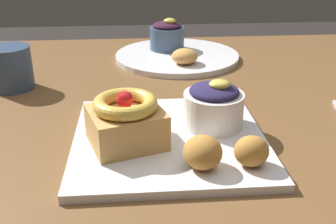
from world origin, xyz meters
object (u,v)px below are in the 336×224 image
Objects in this scene: cake_slice at (126,121)px; front_plate at (169,139)px; berry_ramekin at (214,105)px; back_pastry at (185,56)px; back_ramekin at (167,35)px; coffee_mug at (10,68)px; back_plate at (177,56)px; fritter_front at (203,152)px; fritter_middle at (251,151)px.

front_plate is at bearing 17.06° from cake_slice.
berry_ramekin is at bearing 22.00° from front_plate.
back_ramekin is at bearing 103.75° from back_pastry.
coffee_mug is at bearing 139.42° from front_plate.
back_pastry is at bearing 70.89° from cake_slice.
cake_slice is (-0.06, -0.02, 0.04)m from front_plate.
back_plate is 0.06m from back_ramekin.
fritter_front is 0.60× the size of back_ramekin.
back_ramekin is (0.09, 0.47, -0.00)m from cake_slice.
coffee_mug reaches higher than fritter_middle.
front_plate is at bearing -94.13° from back_ramekin.
back_plate is 3.47× the size of back_ramekin.
fritter_front is 0.43m from back_pastry.
back_plate is (-0.02, 0.38, -0.04)m from berry_ramekin.
cake_slice reaches higher than coffee_mug.
fritter_middle is 0.51m from coffee_mug.
cake_slice reaches higher than front_plate.
back_plate is at bearing 96.78° from back_pastry.
fritter_middle is (0.16, -0.07, -0.01)m from cake_slice.
berry_ramekin is at bearing 103.14° from fritter_middle.
berry_ramekin reaches higher than fritter_middle.
cake_slice is 0.35m from coffee_mug.
front_plate is 0.10m from fritter_front.
back_ramekin is (-0.02, 0.04, 0.04)m from back_plate.
back_pastry is (-0.03, 0.42, -0.00)m from fritter_middle.
fritter_front is at bearing -36.30° from cake_slice.
front_plate is 0.46m from back_ramekin.
berry_ramekin reaches higher than front_plate.
fritter_front is (0.10, -0.07, -0.01)m from cake_slice.
cake_slice is at bearing -160.28° from berry_ramekin.
cake_slice is 1.43× the size of coffee_mug.
back_plate is 5.08× the size of back_pastry.
back_pastry is 0.69× the size of coffee_mug.
front_plate is 0.08m from cake_slice.
coffee_mug reaches higher than back_plate.
cake_slice is at bearing -162.94° from front_plate.
back_ramekin is 1.01× the size of coffee_mug.
back_ramekin reaches higher than back_pastry.
back_ramekin is at bearing 90.16° from fritter_front.
fritter_front is at bearing -92.14° from back_plate.
fritter_middle is at bearing -41.12° from coffee_mug.
coffee_mug reaches higher than fritter_front.
cake_slice and back_ramekin have the same top height.
back_pastry is (0.12, 0.35, -0.02)m from cake_slice.
berry_ramekin is at bearing -31.45° from coffee_mug.
front_plate is 5.47× the size of fritter_front.
back_pastry is (0.03, 0.42, -0.00)m from fritter_front.
coffee_mug is (-0.22, 0.26, -0.01)m from cake_slice.
fritter_front is 0.50m from back_plate.
coffee_mug is at bearing -165.23° from back_pastry.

